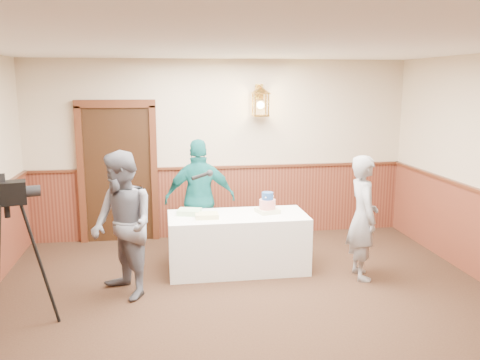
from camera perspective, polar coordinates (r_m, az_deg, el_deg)
The scene contains 10 objects.
ground at distance 5.15m, azimuth 2.65°, elevation -17.49°, with size 7.00×7.00×0.00m, color black.
room_shell at distance 5.05m, azimuth 1.19°, elevation 0.32°, with size 6.02×7.02×2.81m.
display_table at distance 6.74m, azimuth -0.26°, elevation -7.00°, with size 1.80×0.80×0.75m, color white.
tiered_cake at distance 6.72m, azimuth 3.10°, elevation -2.78°, with size 0.32×0.32×0.28m.
sheet_cake_yellow at distance 6.49m, azimuth -3.74°, elevation -4.01°, with size 0.29×0.22×0.06m, color #E3E78A.
sheet_cake_green at distance 6.67m, azimuth -5.72°, elevation -3.58°, with size 0.29×0.23×0.07m, color #ADE09E.
interviewer at distance 5.94m, azimuth -13.05°, elevation -4.99°, with size 1.57×1.04×1.70m.
baker at distance 6.55m, azimuth 13.63°, elevation -4.10°, with size 0.57×0.38×1.57m, color gray.
assistant_p at distance 7.13m, azimuth -4.50°, elevation -2.13°, with size 0.99×0.41×1.68m, color #115F5E.
tv_camera_rig at distance 5.55m, azimuth -24.22°, elevation -8.69°, with size 0.60×0.55×1.52m.
Camera 1 is at (-0.91, -4.44, 2.46)m, focal length 38.00 mm.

